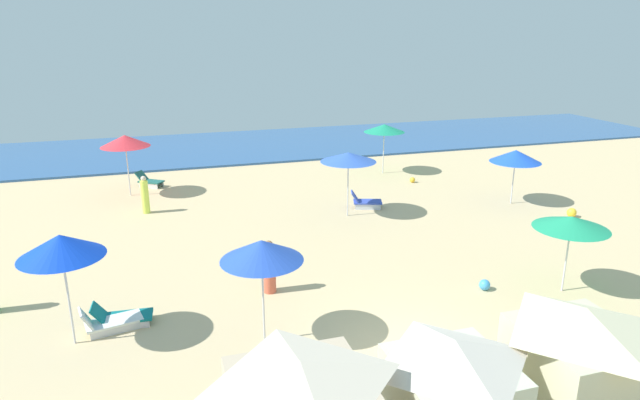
% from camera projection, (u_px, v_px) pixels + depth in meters
% --- Properties ---
extents(ground_plane, '(60.00, 60.00, 0.00)m').
position_uv_depth(ground_plane, '(411.00, 361.00, 12.72)').
color(ground_plane, '#D5B887').
extents(ocean, '(60.00, 10.18, 0.12)m').
position_uv_depth(ocean, '(238.00, 146.00, 35.42)').
color(ocean, '#2E5A97').
rests_on(ocean, ground_plane).
extents(cabana_2, '(2.18, 2.31, 2.67)m').
position_uv_depth(cabana_2, '(577.00, 372.00, 10.01)').
color(cabana_2, beige).
rests_on(cabana_2, ground_plane).
extents(umbrella_0, '(1.96, 1.96, 2.83)m').
position_uv_depth(umbrella_0, '(61.00, 246.00, 12.67)').
color(umbrella_0, silver).
rests_on(umbrella_0, ground_plane).
extents(lounge_chair_0_0, '(1.52, 0.74, 0.63)m').
position_uv_depth(lounge_chair_0_0, '(121.00, 317.00, 14.19)').
color(lounge_chair_0_0, silver).
rests_on(lounge_chair_0_0, ground_plane).
extents(lounge_chair_0_1, '(1.55, 0.91, 0.70)m').
position_uv_depth(lounge_chair_0_1, '(109.00, 322.00, 13.94)').
color(lounge_chair_0_1, silver).
rests_on(lounge_chair_0_1, ground_plane).
extents(umbrella_1, '(2.11, 2.11, 2.59)m').
position_uv_depth(umbrella_1, '(384.00, 128.00, 28.42)').
color(umbrella_1, silver).
rests_on(umbrella_1, ground_plane).
extents(umbrella_2, '(2.09, 2.09, 2.29)m').
position_uv_depth(umbrella_2, '(571.00, 223.00, 15.49)').
color(umbrella_2, silver).
rests_on(umbrella_2, ground_plane).
extents(umbrella_3, '(2.15, 2.15, 2.38)m').
position_uv_depth(umbrella_3, '(516.00, 156.00, 23.49)').
color(umbrella_3, silver).
rests_on(umbrella_3, ground_plane).
extents(umbrella_4, '(2.17, 2.17, 2.79)m').
position_uv_depth(umbrella_4, '(125.00, 141.00, 24.50)').
color(umbrella_4, silver).
rests_on(umbrella_4, ground_plane).
extents(lounge_chair_4_0, '(1.39, 1.22, 0.73)m').
position_uv_depth(lounge_chair_4_0, '(149.00, 181.00, 26.55)').
color(lounge_chair_4_0, silver).
rests_on(lounge_chair_4_0, ground_plane).
extents(umbrella_5, '(2.23, 2.23, 2.63)m').
position_uv_depth(umbrella_5, '(348.00, 157.00, 21.82)').
color(umbrella_5, silver).
rests_on(umbrella_5, ground_plane).
extents(lounge_chair_5_0, '(1.45, 1.03, 0.72)m').
position_uv_depth(lounge_chair_5_0, '(365.00, 202.00, 23.45)').
color(lounge_chair_5_0, silver).
rests_on(lounge_chair_5_0, ground_plane).
extents(umbrella_6, '(1.97, 1.97, 2.65)m').
position_uv_depth(umbrella_6, '(262.00, 250.00, 12.83)').
color(umbrella_6, silver).
rests_on(umbrella_6, ground_plane).
extents(beachgoer_0, '(0.43, 0.43, 1.59)m').
position_uv_depth(beachgoer_0, '(269.00, 268.00, 15.83)').
color(beachgoer_0, '#D45E44').
rests_on(beachgoer_0, ground_plane).
extents(beachgoer_2, '(0.33, 0.33, 1.58)m').
position_uv_depth(beachgoer_2, '(145.00, 196.00, 22.66)').
color(beachgoer_2, '#E2F758').
rests_on(beachgoer_2, ground_plane).
extents(beach_ball_0, '(0.38, 0.38, 0.38)m').
position_uv_depth(beach_ball_0, '(572.00, 213.00, 22.31)').
color(beach_ball_0, yellow).
rests_on(beach_ball_0, ground_plane).
extents(beach_ball_1, '(0.27, 0.27, 0.27)m').
position_uv_depth(beach_ball_1, '(412.00, 180.00, 27.32)').
color(beach_ball_1, yellow).
rests_on(beach_ball_1, ground_plane).
extents(beach_ball_2, '(0.32, 0.32, 0.32)m').
position_uv_depth(beach_ball_2, '(485.00, 285.00, 16.12)').
color(beach_ball_2, '#409CDE').
rests_on(beach_ball_2, ground_plane).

